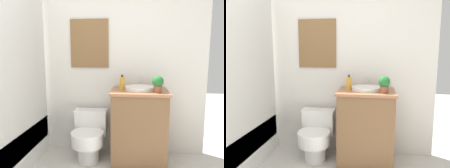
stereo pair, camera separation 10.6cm
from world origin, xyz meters
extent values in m
cube|color=silver|center=(0.00, 1.86, 1.25)|extent=(3.08, 0.05, 2.50)
cube|color=brown|center=(0.08, 1.83, 1.41)|extent=(0.48, 0.02, 0.60)
cube|color=beige|center=(0.08, 1.82, 1.41)|extent=(0.45, 0.01, 0.57)
cube|color=silver|center=(-0.50, 1.05, 1.08)|extent=(0.01, 1.45, 1.74)
cylinder|color=white|center=(0.12, 1.52, 0.11)|extent=(0.25, 0.25, 0.22)
cylinder|color=white|center=(0.12, 1.47, 0.29)|extent=(0.37, 0.37, 0.14)
cylinder|color=white|center=(0.12, 1.47, 0.37)|extent=(0.38, 0.38, 0.02)
cube|color=white|center=(0.12, 1.71, 0.42)|extent=(0.39, 0.16, 0.31)
cube|color=white|center=(0.12, 1.71, 0.58)|extent=(0.41, 0.17, 0.02)
cube|color=brown|center=(0.71, 1.57, 0.42)|extent=(0.62, 0.48, 0.84)
cube|color=#9E6642|center=(0.71, 1.57, 0.86)|extent=(0.65, 0.51, 0.03)
cylinder|color=white|center=(0.71, 1.59, 0.89)|extent=(0.34, 0.34, 0.04)
cylinder|color=silver|center=(0.71, 1.78, 0.94)|extent=(0.02, 0.02, 0.13)
cylinder|color=gold|center=(0.51, 1.59, 0.95)|extent=(0.06, 0.06, 0.15)
cylinder|color=black|center=(0.51, 1.59, 1.03)|extent=(0.02, 0.02, 0.02)
cylinder|color=brown|center=(0.90, 1.44, 0.91)|extent=(0.09, 0.09, 0.07)
sphere|color=#23662D|center=(0.90, 1.44, 1.00)|extent=(0.12, 0.12, 0.12)
camera|label=1|loc=(0.66, -0.91, 1.32)|focal=35.00mm
camera|label=2|loc=(0.77, -0.90, 1.32)|focal=35.00mm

